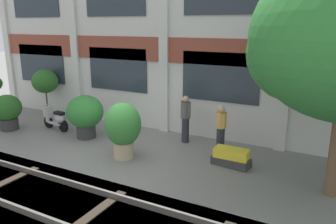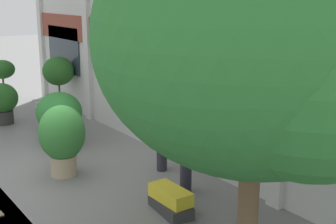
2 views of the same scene
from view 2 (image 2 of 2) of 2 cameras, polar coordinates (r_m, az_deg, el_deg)
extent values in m
plane|color=slate|center=(11.92, -12.60, -7.24)|extent=(80.00, 80.00, 0.00)
cube|color=brown|center=(12.53, -1.07, 8.76)|extent=(17.20, 0.06, 0.90)
cube|color=#28333D|center=(18.29, -12.63, 7.46)|extent=(2.75, 0.04, 1.70)
cube|color=#28333D|center=(14.45, -5.92, 6.02)|extent=(2.75, 0.04, 1.70)
cube|color=#28333D|center=(10.95, 5.25, 3.42)|extent=(2.75, 0.04, 1.70)
cylinder|color=brown|center=(6.97, 9.76, -10.87)|extent=(0.30, 0.30, 2.71)
ellipsoid|color=#2D7A33|center=(6.35, 10.66, 8.94)|extent=(4.36, 4.36, 3.70)
sphere|color=#2D7A33|center=(7.32, 5.48, 6.87)|extent=(2.40, 2.40, 2.40)
sphere|color=#2D7A33|center=(5.54, 17.13, 3.95)|extent=(2.40, 2.40, 2.40)
cube|color=#333333|center=(9.62, 0.31, -11.45)|extent=(1.15, 0.62, 0.24)
cube|color=yellow|center=(9.51, 0.31, -10.03)|extent=(0.99, 0.44, 0.28)
cylinder|color=beige|center=(17.74, -12.97, 0.37)|extent=(0.44, 0.44, 0.32)
cylinder|color=brown|center=(17.60, -13.10, 2.53)|extent=(0.07, 0.07, 1.05)
ellipsoid|color=#286023|center=(17.47, -13.23, 4.89)|extent=(1.13, 1.13, 1.05)
cylinder|color=#333333|center=(16.85, -19.45, -0.58)|extent=(0.69, 0.69, 0.45)
ellipsoid|color=#286023|center=(16.70, -19.63, 1.60)|extent=(1.09, 1.09, 1.01)
cylinder|color=tan|center=(11.69, -12.58, -6.34)|extent=(0.63, 0.63, 0.51)
ellipsoid|color=#388438|center=(11.44, -12.80, -2.48)|extent=(1.12, 1.12, 1.33)
cylinder|color=#333333|center=(14.01, -12.96, -2.97)|extent=(0.69, 0.69, 0.48)
ellipsoid|color=#2D7A33|center=(13.82, -13.13, -0.04)|extent=(1.31, 1.31, 1.18)
cylinder|color=beige|center=(18.59, -19.19, 0.36)|extent=(0.48, 0.48, 0.19)
cylinder|color=brown|center=(18.44, -19.37, 2.55)|extent=(0.07, 0.07, 1.27)
ellipsoid|color=#286023|center=(18.31, -19.57, 4.92)|extent=(0.92, 0.92, 0.69)
cylinder|color=black|center=(15.98, -15.23, -0.98)|extent=(0.49, 0.15, 0.48)
cylinder|color=black|center=(15.14, -14.42, -1.77)|extent=(0.49, 0.15, 0.48)
cube|color=#B2B2B7|center=(15.54, -14.84, -1.23)|extent=(0.70, 0.32, 0.08)
ellipsoid|color=#B2B2B7|center=(15.23, -14.65, -0.59)|extent=(0.59, 0.32, 0.36)
cube|color=black|center=(15.19, -14.70, 0.14)|extent=(0.46, 0.27, 0.10)
cube|color=#B2B2B7|center=(15.82, -15.24, 0.14)|extent=(0.15, 0.29, 0.60)
cylinder|color=#B7B7BF|center=(15.76, -15.35, 1.50)|extent=(0.09, 0.50, 0.03)
cylinder|color=#282833|center=(10.45, 2.19, -7.59)|extent=(0.26, 0.26, 0.82)
cylinder|color=tan|center=(10.22, 2.22, -4.14)|extent=(0.34, 0.34, 0.51)
sphere|color=tan|center=(10.11, 2.24, -2.19)|extent=(0.22, 0.22, 0.22)
cylinder|color=tan|center=(10.42, 2.44, -3.64)|extent=(0.09, 0.09, 0.46)
cylinder|color=tan|center=(10.01, 2.00, -4.39)|extent=(0.09, 0.09, 0.46)
cylinder|color=#282833|center=(11.65, -0.76, -5.06)|extent=(0.26, 0.26, 0.89)
cylinder|color=#4C4C4C|center=(11.44, -0.77, -1.66)|extent=(0.34, 0.34, 0.55)
sphere|color=tan|center=(11.34, -0.78, 0.23)|extent=(0.22, 0.22, 0.22)
cylinder|color=#4C4C4C|center=(11.64, -0.79, -1.23)|extent=(0.09, 0.09, 0.50)
cylinder|color=#4C4C4C|center=(11.22, -0.76, -1.83)|extent=(0.09, 0.09, 0.50)
camera|label=1|loc=(5.83, -73.78, 1.17)|focal=35.00mm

